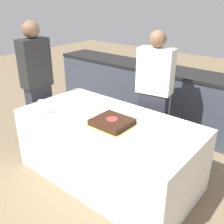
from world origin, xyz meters
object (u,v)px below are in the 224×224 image
object	(u,v)px
plate_stack	(87,107)
person_seated_left	(37,84)
person_cutting_cake	(154,96)
cake	(112,122)
wine_glass	(41,105)

from	to	relation	value
plate_stack	person_seated_left	world-z (taller)	person_seated_left
person_cutting_cake	cake	bearing A→B (deg)	80.56
wine_glass	person_seated_left	size ratio (longest dim) A/B	0.10
person_cutting_cake	person_seated_left	bearing A→B (deg)	19.17
cake	person_cutting_cake	xyz separation A→B (m)	(-0.00, 0.79, 0.05)
wine_glass	person_cutting_cake	world-z (taller)	person_cutting_cake
plate_stack	person_cutting_cake	distance (m)	0.82
person_cutting_cake	person_seated_left	size ratio (longest dim) A/B	0.95
cake	person_seated_left	size ratio (longest dim) A/B	0.25
cake	plate_stack	bearing A→B (deg)	164.59
wine_glass	plate_stack	bearing A→B (deg)	57.84
cake	person_cutting_cake	size ratio (longest dim) A/B	0.26
plate_stack	person_cutting_cake	size ratio (longest dim) A/B	0.14
wine_glass	person_seated_left	distance (m)	0.68
wine_glass	person_seated_left	world-z (taller)	person_seated_left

